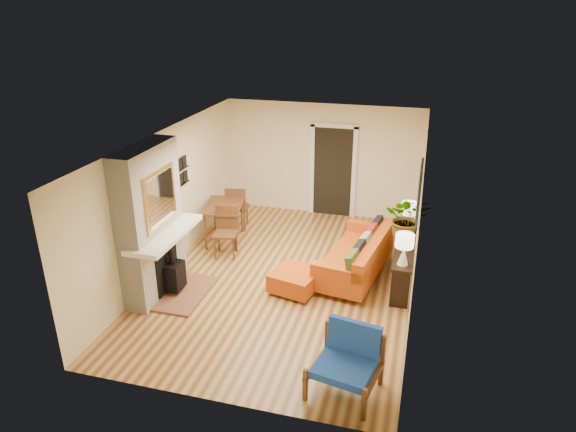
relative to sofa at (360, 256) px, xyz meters
The scene contains 10 objects.
room_shell 2.42m from the sofa, 107.46° to the left, with size 6.50×6.50×6.50m.
fireplace 3.70m from the sofa, 155.69° to the right, with size 1.09×1.68×2.60m.
sofa is the anchor object (origin of this frame).
ottoman 1.33m from the sofa, 138.75° to the right, with size 0.90×0.90×0.38m.
blue_chair 3.03m from the sofa, 84.94° to the right, with size 0.97×0.95×0.87m.
dining_table 2.96m from the sofa, 165.69° to the left, with size 1.01×1.88×0.99m.
console_table 0.82m from the sofa, ahead, with size 0.34×1.85×0.72m.
lamp_near 1.30m from the sofa, 44.50° to the right, with size 0.30×0.30×0.54m.
lamp_far 1.24m from the sofa, 39.78° to the left, with size 0.30×0.30×0.54m.
houseplant 1.11m from the sofa, 13.18° to the left, with size 0.76×0.66×0.85m, color #1E5919.
Camera 1 is at (2.21, -7.91, 4.71)m, focal length 32.00 mm.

